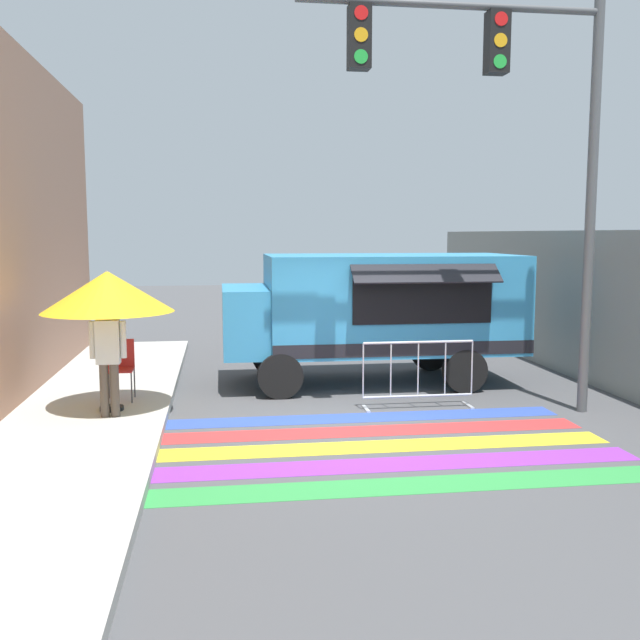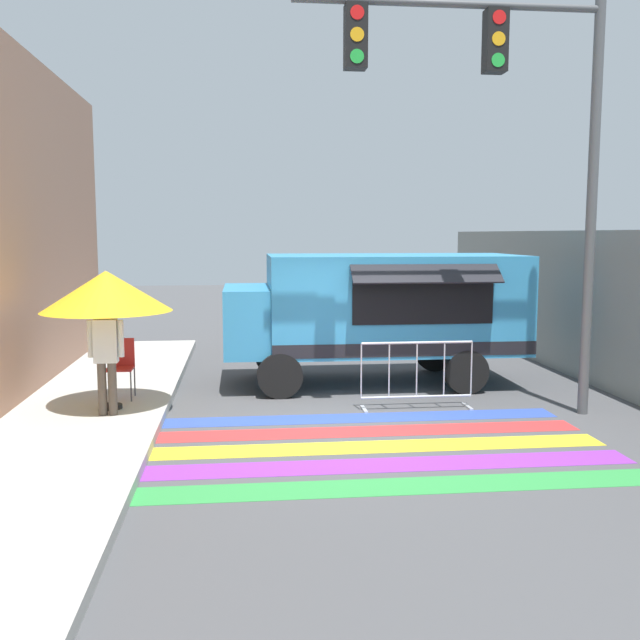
{
  "view_description": "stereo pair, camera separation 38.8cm",
  "coord_description": "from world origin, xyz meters",
  "px_view_note": "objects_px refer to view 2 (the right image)",
  "views": [
    {
      "loc": [
        -2.06,
        -10.17,
        2.84
      ],
      "look_at": [
        -0.33,
        2.07,
        1.35
      ],
      "focal_mm": 40.0,
      "sensor_mm": 36.0,
      "label": 1
    },
    {
      "loc": [
        -1.67,
        -10.22,
        2.84
      ],
      "look_at": [
        -0.33,
        2.07,
        1.35
      ],
      "focal_mm": 40.0,
      "sensor_mm": 36.0,
      "label": 2
    }
  ],
  "objects_px": {
    "food_truck": "(371,307)",
    "traffic_signal_pole": "(501,105)",
    "vendor_person": "(106,351)",
    "patio_umbrella": "(106,291)",
    "barricade_front": "(417,376)",
    "folding_chair": "(121,362)"
  },
  "relations": [
    {
      "from": "food_truck",
      "to": "barricade_front",
      "type": "distance_m",
      "value": 2.31
    },
    {
      "from": "barricade_front",
      "to": "patio_umbrella",
      "type": "bearing_deg",
      "value": -179.33
    },
    {
      "from": "vendor_person",
      "to": "traffic_signal_pole",
      "type": "bearing_deg",
      "value": 11.81
    },
    {
      "from": "food_truck",
      "to": "patio_umbrella",
      "type": "relative_size",
      "value": 2.59
    },
    {
      "from": "patio_umbrella",
      "to": "folding_chair",
      "type": "relative_size",
      "value": 2.18
    },
    {
      "from": "patio_umbrella",
      "to": "barricade_front",
      "type": "bearing_deg",
      "value": 0.67
    },
    {
      "from": "vendor_person",
      "to": "barricade_front",
      "type": "height_order",
      "value": "vendor_person"
    },
    {
      "from": "food_truck",
      "to": "barricade_front",
      "type": "bearing_deg",
      "value": -79.55
    },
    {
      "from": "barricade_front",
      "to": "food_truck",
      "type": "bearing_deg",
      "value": 100.45
    },
    {
      "from": "traffic_signal_pole",
      "to": "vendor_person",
      "type": "relative_size",
      "value": 3.94
    },
    {
      "from": "vendor_person",
      "to": "patio_umbrella",
      "type": "bearing_deg",
      "value": 108.52
    },
    {
      "from": "patio_umbrella",
      "to": "folding_chair",
      "type": "distance_m",
      "value": 1.44
    },
    {
      "from": "traffic_signal_pole",
      "to": "food_truck",
      "type": "bearing_deg",
      "value": 118.42
    },
    {
      "from": "folding_chair",
      "to": "barricade_front",
      "type": "height_order",
      "value": "folding_chair"
    },
    {
      "from": "traffic_signal_pole",
      "to": "patio_umbrella",
      "type": "relative_size",
      "value": 3.12
    },
    {
      "from": "traffic_signal_pole",
      "to": "vendor_person",
      "type": "bearing_deg",
      "value": 178.55
    },
    {
      "from": "traffic_signal_pole",
      "to": "patio_umbrella",
      "type": "xyz_separation_m",
      "value": [
        -5.93,
        0.54,
        -2.78
      ]
    },
    {
      "from": "patio_umbrella",
      "to": "vendor_person",
      "type": "bearing_deg",
      "value": -84.75
    },
    {
      "from": "food_truck",
      "to": "traffic_signal_pole",
      "type": "distance_m",
      "value": 4.48
    },
    {
      "from": "folding_chair",
      "to": "vendor_person",
      "type": "bearing_deg",
      "value": -86.09
    },
    {
      "from": "vendor_person",
      "to": "folding_chair",
      "type": "bearing_deg",
      "value": 102.7
    },
    {
      "from": "food_truck",
      "to": "barricade_front",
      "type": "height_order",
      "value": "food_truck"
    }
  ]
}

